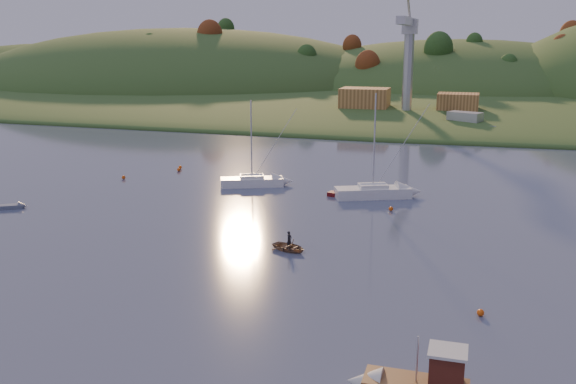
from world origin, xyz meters
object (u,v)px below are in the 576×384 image
(sailboat_near, at_px, (252,181))
(sailboat_far, at_px, (373,191))
(canoe, at_px, (289,247))
(red_tender, at_px, (345,196))
(grey_dinghy, at_px, (17,206))
(fishing_boat, at_px, (408,382))

(sailboat_near, relative_size, sailboat_far, 0.89)
(canoe, distance_m, red_tender, 20.78)
(canoe, bearing_deg, sailboat_near, 47.99)
(canoe, bearing_deg, grey_dinghy, 101.83)
(sailboat_far, xyz_separation_m, grey_dinghy, (-37.77, -16.19, -0.57))
(grey_dinghy, bearing_deg, sailboat_near, 7.51)
(sailboat_far, xyz_separation_m, canoe, (-4.13, -21.67, -0.45))
(red_tender, xyz_separation_m, grey_dinghy, (-34.56, -15.27, -0.02))
(sailboat_far, bearing_deg, grey_dinghy, -179.96)
(sailboat_far, relative_size, canoe, 3.74)
(sailboat_near, height_order, grey_dinghy, sailboat_near)
(sailboat_far, bearing_deg, sailboat_near, 150.99)
(fishing_boat, xyz_separation_m, red_tender, (-11.94, 42.27, -0.67))
(fishing_boat, relative_size, red_tender, 1.78)
(red_tender, bearing_deg, sailboat_near, -176.15)
(canoe, xyz_separation_m, grey_dinghy, (-33.64, 5.49, -0.12))
(grey_dinghy, bearing_deg, red_tender, -7.89)
(sailboat_near, relative_size, canoe, 3.33)
(fishing_boat, distance_m, sailboat_near, 51.16)
(sailboat_far, height_order, red_tender, sailboat_far)
(sailboat_near, height_order, red_tender, sailboat_near)
(sailboat_near, distance_m, red_tender, 13.00)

